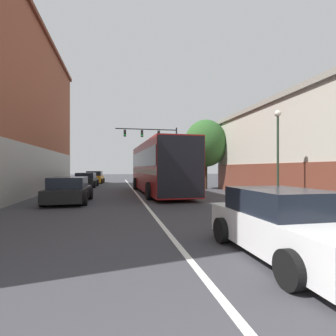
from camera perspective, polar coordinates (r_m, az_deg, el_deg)
name	(u,v)px	position (r m, az deg, el deg)	size (l,w,h in m)	color
lane_center_line	(137,195)	(17.94, -6.70, -5.77)	(0.14, 46.46, 0.01)	silver
bus	(159,166)	(18.68, -1.97, 0.49)	(3.17, 11.56, 3.51)	maroon
hatchback_foreground	(285,225)	(5.92, 24.19, -11.22)	(1.95, 4.03, 1.35)	silver
parked_car_left_near	(86,180)	(26.16, -17.40, -2.55)	(2.16, 4.18, 1.36)	black
parked_car_left_mid	(95,178)	(32.42, -15.66, -2.01)	(2.21, 4.07, 1.45)	orange
parked_car_left_far	(69,190)	(14.55, -20.76, -4.59)	(2.15, 4.23, 1.33)	black
traffic_signal_gantry	(157,142)	(31.55, -2.39, 5.75)	(7.39, 0.36, 6.73)	black
street_lamp	(278,153)	(12.85, 22.80, 2.94)	(0.30, 0.30, 4.42)	#233323
street_tree_near	(206,143)	(22.81, 8.22, 5.33)	(3.68, 3.31, 5.96)	#3D2D1E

